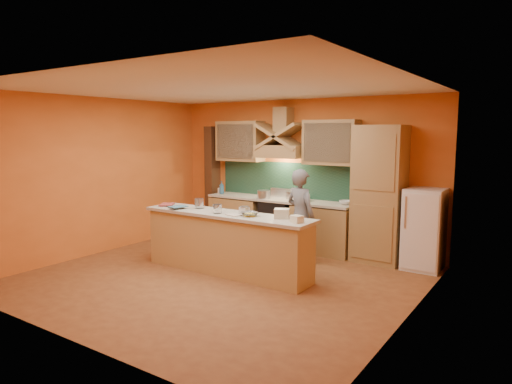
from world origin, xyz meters
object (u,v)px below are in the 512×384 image
Objects in this scene: stove at (279,223)px; kitchen_scale at (244,211)px; fridge at (424,229)px; person at (301,216)px; mixing_bowl at (250,214)px.

stove is 7.46× the size of kitchen_scale.
person reaches higher than fridge.
kitchen_scale is 0.48× the size of mixing_bowl.
mixing_bowl is at bearing -71.36° from stove.
kitchen_scale is at bearing 84.35° from person.
fridge is 5.17× the size of mixing_bowl.
stove is at bearing 108.51° from kitchen_scale.
mixing_bowl is at bearing -136.80° from fridge.
person is at bearing 72.45° from kitchen_scale.
kitchen_scale reaches higher than stove.
stove is 3.58× the size of mixing_bowl.
person reaches higher than kitchen_scale.
fridge is 0.82× the size of person.
fridge reaches higher than mixing_bowl.
person reaches higher than mixing_bowl.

